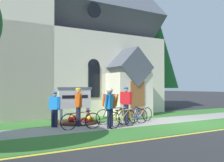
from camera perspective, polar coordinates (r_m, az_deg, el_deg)
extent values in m
plane|color=#2B2B2D|center=(16.44, 6.47, -7.47)|extent=(140.00, 140.00, 0.00)
cube|color=#99968E|center=(12.83, 3.41, -9.22)|extent=(32.00, 2.07, 0.01)
cube|color=#38722D|center=(11.14, 9.94, -10.43)|extent=(32.00, 2.28, 0.01)
cube|color=#38722D|center=(14.74, -1.71, -8.19)|extent=(24.00, 2.47, 0.01)
cube|color=yellow|center=(10.23, 14.83, -11.25)|extent=(28.00, 0.16, 0.01)
cube|color=beige|center=(19.95, -10.14, 1.06)|extent=(11.27, 9.28, 5.16)
cube|color=#4C515B|center=(20.58, -10.10, 13.15)|extent=(11.77, 9.45, 9.45)
cube|color=beige|center=(16.44, -19.67, 14.42)|extent=(3.17, 3.17, 12.41)
cube|color=beige|center=(16.10, 3.79, -2.97)|extent=(2.40, 1.60, 2.60)
cube|color=#4C515B|center=(16.13, 3.79, 2.90)|extent=(2.40, 1.80, 2.40)
cube|color=brown|center=(15.44, 5.56, -3.96)|extent=(1.00, 0.06, 2.10)
cube|color=black|center=(15.69, -3.90, -0.09)|extent=(0.76, 0.06, 1.90)
cone|color=black|center=(15.73, -3.90, 3.37)|extent=(0.80, 0.06, 0.80)
cube|color=black|center=(17.86, 7.37, -0.22)|extent=(0.76, 0.06, 1.90)
cone|color=black|center=(17.90, 7.36, 2.82)|extent=(0.80, 0.06, 0.80)
cylinder|color=black|center=(16.34, -3.88, 15.06)|extent=(0.90, 0.06, 0.90)
cube|color=slate|center=(12.99, -10.99, -7.56)|extent=(0.12, 0.12, 0.71)
cube|color=slate|center=(13.65, -5.24, -7.26)|extent=(0.12, 0.12, 0.71)
cube|color=white|center=(13.24, -8.03, -3.87)|extent=(1.77, 0.18, 0.94)
cube|color=slate|center=(13.22, -8.03, -1.58)|extent=(1.89, 0.22, 0.12)
cube|color=black|center=(13.19, -7.94, -3.39)|extent=(1.41, 0.09, 0.16)
cylinder|color=#382319|center=(13.09, -7.57, -8.85)|extent=(2.09, 2.09, 0.10)
ellipsoid|color=gold|center=(13.27, -4.76, -8.02)|extent=(0.36, 0.36, 0.24)
ellipsoid|color=gold|center=(13.75, -8.15, -7.77)|extent=(0.36, 0.36, 0.24)
ellipsoid|color=red|center=(12.97, -8.82, -8.17)|extent=(0.36, 0.36, 0.24)
ellipsoid|color=red|center=(12.54, -6.00, -8.41)|extent=(0.36, 0.36, 0.24)
torus|color=black|center=(11.36, -4.22, -8.60)|extent=(0.69, 0.13, 0.70)
torus|color=black|center=(11.06, -9.41, -8.80)|extent=(0.69, 0.13, 0.70)
cylinder|color=#A51E19|center=(11.13, -7.61, -7.98)|extent=(0.57, 0.11, 0.42)
cylinder|color=#A51E19|center=(11.14, -7.04, -6.82)|extent=(0.78, 0.14, 0.09)
cylinder|color=#A51E19|center=(11.25, -5.70, -7.79)|extent=(0.27, 0.07, 0.46)
cylinder|color=#A51E19|center=(11.30, -5.24, -8.77)|extent=(0.43, 0.09, 0.09)
cylinder|color=#A51E19|center=(11.31, -4.68, -7.63)|extent=(0.22, 0.07, 0.41)
cylinder|color=#A51E19|center=(11.05, -9.20, -7.90)|extent=(0.12, 0.05, 0.35)
ellipsoid|color=black|center=(11.26, -5.13, -6.49)|extent=(0.25, 0.11, 0.05)
cylinder|color=silver|center=(11.04, -8.98, -6.90)|extent=(0.44, 0.09, 0.03)
cylinder|color=silver|center=(11.24, -6.26, -8.94)|extent=(0.18, 0.04, 0.18)
torus|color=black|center=(11.25, 0.42, -8.56)|extent=(0.73, 0.22, 0.74)
torus|color=black|center=(12.04, 3.94, -8.08)|extent=(0.73, 0.22, 0.74)
cylinder|color=orange|center=(11.74, 2.80, -7.40)|extent=(0.57, 0.18, 0.48)
cylinder|color=orange|center=(11.63, 2.42, -6.36)|extent=(0.77, 0.23, 0.04)
cylinder|color=orange|center=(11.45, 1.49, -7.58)|extent=(0.27, 0.10, 0.46)
cylinder|color=orange|center=(11.41, 1.17, -8.59)|extent=(0.42, 0.14, 0.09)
cylinder|color=orange|center=(11.30, 0.76, -7.53)|extent=(0.23, 0.09, 0.41)
cylinder|color=orange|center=(11.98, 3.81, -7.15)|extent=(0.13, 0.06, 0.41)
ellipsoid|color=black|center=(11.34, 1.09, -6.36)|extent=(0.25, 0.14, 0.05)
cylinder|color=silver|center=(11.93, 3.68, -6.11)|extent=(0.43, 0.14, 0.03)
cylinder|color=silver|center=(11.57, 1.89, -8.62)|extent=(0.18, 0.06, 0.18)
torus|color=black|center=(13.21, 4.77, -7.51)|extent=(0.72, 0.16, 0.72)
torus|color=black|center=(13.94, 7.64, -7.17)|extent=(0.72, 0.16, 0.72)
cylinder|color=#B7B7BC|center=(13.67, 6.70, -6.59)|extent=(0.54, 0.13, 0.46)
cylinder|color=#B7B7BC|center=(13.58, 6.38, -5.69)|extent=(0.73, 0.16, 0.05)
cylinder|color=#B7B7BC|center=(13.40, 5.64, -6.68)|extent=(0.25, 0.08, 0.46)
cylinder|color=#B7B7BC|center=(13.36, 5.37, -7.55)|extent=(0.40, 0.10, 0.09)
cylinder|color=#B7B7BC|center=(13.26, 5.04, -6.63)|extent=(0.21, 0.07, 0.41)
cylinder|color=#B7B7BC|center=(13.89, 7.53, -6.40)|extent=(0.12, 0.05, 0.39)
ellipsoid|color=black|center=(13.30, 5.31, -5.63)|extent=(0.25, 0.12, 0.05)
cylinder|color=silver|center=(13.85, 7.41, -5.54)|extent=(0.44, 0.10, 0.03)
cylinder|color=silver|center=(13.51, 5.96, -7.59)|extent=(0.18, 0.05, 0.18)
torus|color=black|center=(12.41, -1.92, -7.86)|extent=(0.75, 0.13, 0.75)
torus|color=black|center=(12.84, 2.36, -7.64)|extent=(0.75, 0.13, 0.75)
cylinder|color=black|center=(12.66, 0.94, -6.91)|extent=(0.56, 0.11, 0.49)
cylinder|color=black|center=(12.60, 0.47, -5.92)|extent=(0.76, 0.13, 0.06)
cylinder|color=black|center=(12.51, -0.65, -7.03)|extent=(0.26, 0.07, 0.46)
cylinder|color=black|center=(12.49, -1.04, -7.94)|extent=(0.42, 0.09, 0.09)
cylinder|color=black|center=(12.43, -1.53, -6.94)|extent=(0.22, 0.06, 0.41)
cylinder|color=black|center=(12.80, 2.19, -6.73)|extent=(0.12, 0.05, 0.42)
ellipsoid|color=black|center=(12.44, -1.13, -5.89)|extent=(0.25, 0.11, 0.05)
cylinder|color=silver|center=(12.76, 2.03, -5.72)|extent=(0.44, 0.08, 0.03)
cylinder|color=silver|center=(12.58, -0.18, -8.02)|extent=(0.18, 0.04, 0.18)
torus|color=black|center=(13.03, 6.46, -7.63)|extent=(0.71, 0.06, 0.71)
torus|color=black|center=(12.39, 2.71, -7.97)|extent=(0.71, 0.06, 0.71)
cylinder|color=#194CA5|center=(12.58, 4.03, -7.17)|extent=(0.57, 0.06, 0.43)
cylinder|color=#194CA5|center=(12.63, 4.44, -6.16)|extent=(0.78, 0.07, 0.06)
cylinder|color=#194CA5|center=(12.82, 5.41, -6.99)|extent=(0.26, 0.05, 0.45)
cylinder|color=#194CA5|center=(12.90, 5.74, -7.80)|extent=(0.43, 0.05, 0.09)
cylinder|color=#194CA5|center=(12.95, 6.14, -6.82)|extent=(0.22, 0.04, 0.40)
cylinder|color=#194CA5|center=(12.39, 2.87, -7.15)|extent=(0.12, 0.04, 0.36)
ellipsoid|color=black|center=(12.87, 5.81, -5.87)|extent=(0.24, 0.09, 0.05)
cylinder|color=silver|center=(12.40, 3.02, -6.23)|extent=(0.44, 0.04, 0.03)
cylinder|color=silver|center=(12.77, 5.01, -7.99)|extent=(0.18, 0.03, 0.18)
cylinder|color=#191E38|center=(11.98, -7.17, -7.74)|extent=(0.15, 0.15, 0.86)
cylinder|color=#191E38|center=(12.19, -7.45, -7.62)|extent=(0.15, 0.15, 0.86)
cube|color=#E55914|center=(12.02, -7.30, -4.16)|extent=(0.27, 0.51, 0.63)
sphere|color=tan|center=(12.01, -7.30, -2.13)|extent=(0.22, 0.22, 0.22)
ellipsoid|color=gold|center=(12.00, -7.29, -1.84)|extent=(0.31, 0.27, 0.16)
cylinder|color=#E55914|center=(11.73, -7.12, -4.08)|extent=(0.09, 0.16, 0.57)
cylinder|color=#E55914|center=(12.31, -7.47, -3.94)|extent=(0.09, 0.18, 0.57)
cylinder|color=#191E38|center=(11.90, -12.03, -7.96)|extent=(0.15, 0.15, 0.78)
cylinder|color=#191E38|center=(11.98, -12.67, -7.91)|extent=(0.15, 0.15, 0.78)
cube|color=blue|center=(11.88, -12.34, -4.71)|extent=(0.42, 0.47, 0.57)
sphere|color=tan|center=(11.86, -12.33, -2.86)|extent=(0.20, 0.20, 0.20)
ellipsoid|color=#1E59B2|center=(11.86, -12.33, -2.59)|extent=(0.33, 0.32, 0.14)
cylinder|color=blue|center=(11.70, -11.34, -4.63)|extent=(0.09, 0.13, 0.52)
cylinder|color=blue|center=(12.06, -13.30, -4.52)|extent=(0.09, 0.16, 0.52)
cylinder|color=#191E38|center=(13.51, 3.28, -6.96)|extent=(0.15, 0.15, 0.88)
cylinder|color=#191E38|center=(13.55, 2.83, -6.94)|extent=(0.15, 0.15, 0.88)
cube|color=red|center=(13.47, 3.05, -3.73)|extent=(0.45, 0.52, 0.64)
sphere|color=beige|center=(13.46, 3.05, -1.88)|extent=(0.23, 0.23, 0.23)
ellipsoid|color=#1E59B2|center=(13.46, 3.05, -1.61)|extent=(0.37, 0.36, 0.16)
cylinder|color=red|center=(13.33, 4.19, -3.61)|extent=(0.09, 0.18, 0.58)
cylinder|color=red|center=(13.62, 1.94, -3.56)|extent=(0.09, 0.11, 0.58)
cylinder|color=#191E38|center=(11.74, -0.67, -7.91)|extent=(0.15, 0.15, 0.85)
cylinder|color=#191E38|center=(11.75, -0.14, -7.90)|extent=(0.15, 0.15, 0.85)
cube|color=#E55914|center=(11.68, -0.40, -4.34)|extent=(0.51, 0.40, 0.62)
sphere|color=beige|center=(11.67, -0.40, -2.28)|extent=(0.22, 0.22, 0.22)
ellipsoid|color=red|center=(11.67, -0.40, -1.99)|extent=(0.33, 0.35, 0.15)
cylinder|color=#E55914|center=(11.71, -1.82, -4.18)|extent=(0.09, 0.18, 0.56)
cylinder|color=#E55914|center=(11.66, 1.02, -4.19)|extent=(0.09, 0.24, 0.56)
cylinder|color=#191E38|center=(11.34, -0.51, -8.14)|extent=(0.15, 0.15, 0.85)
cylinder|color=#191E38|center=(11.22, -0.72, -8.22)|extent=(0.15, 0.15, 0.85)
cube|color=blue|center=(11.21, -0.61, -4.46)|extent=(0.49, 0.46, 0.62)
sphere|color=#936B51|center=(11.20, -0.61, -2.32)|extent=(0.22, 0.22, 0.22)
ellipsoid|color=silver|center=(11.20, -0.61, -2.01)|extent=(0.35, 0.36, 0.15)
cylinder|color=blue|center=(11.47, 0.03, -4.23)|extent=(0.09, 0.20, 0.56)
cylinder|color=blue|center=(10.95, -1.29, -4.37)|extent=(0.09, 0.17, 0.56)
cylinder|color=#3D2D1E|center=(21.96, 9.53, -3.69)|extent=(0.27, 0.27, 1.68)
cone|color=#195623|center=(22.16, 9.49, 6.93)|extent=(3.59, 3.59, 6.49)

